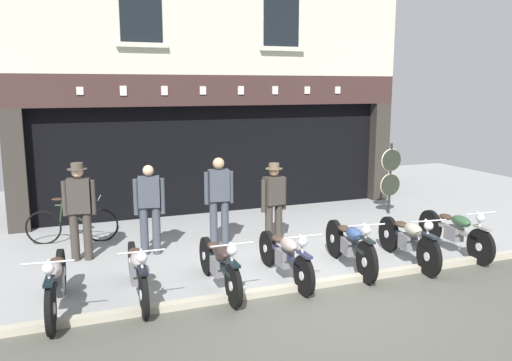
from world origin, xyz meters
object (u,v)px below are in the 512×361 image
object	(u,v)px
motorcycle_center_right	(350,244)
assistant_far_right	(274,200)
shopkeeper_center	(149,205)
leaning_bicycle	(72,225)
motorcycle_center	(285,255)
salesman_right	(219,197)
advert_board_near	(131,150)
motorcycle_far_left	(56,282)
motorcycle_far_right	(455,231)
tyre_sign_pole	(391,173)
motorcycle_right	(408,239)
motorcycle_left	(138,271)
salesman_left	(79,207)
motorcycle_center_left	(219,263)

from	to	relation	value
motorcycle_center_right	assistant_far_right	world-z (taller)	assistant_far_right
shopkeeper_center	leaning_bicycle	xyz separation A→B (m)	(-1.32, 1.29, -0.55)
motorcycle_center	shopkeeper_center	size ratio (longest dim) A/B	1.21
motorcycle_center_right	salesman_right	world-z (taller)	salesman_right
shopkeeper_center	advert_board_near	xyz separation A→B (m)	(0.08, 2.78, 0.69)
advert_board_near	motorcycle_far_left	bearing A→B (deg)	-109.58
motorcycle_center	motorcycle_far_right	world-z (taller)	motorcycle_far_right
salesman_right	tyre_sign_pole	world-z (taller)	salesman_right
motorcycle_right	assistant_far_right	size ratio (longest dim) A/B	1.25
motorcycle_left	motorcycle_right	bearing A→B (deg)	-179.47
motorcycle_center	salesman_left	world-z (taller)	salesman_left
motorcycle_left	motorcycle_center_right	distance (m)	3.51
motorcycle_center_right	salesman_left	size ratio (longest dim) A/B	1.14
salesman_right	tyre_sign_pole	distance (m)	4.73
motorcycle_far_left	motorcycle_center	bearing A→B (deg)	-174.04
motorcycle_center_right	leaning_bicycle	size ratio (longest dim) A/B	1.15
motorcycle_far_right	motorcycle_far_left	bearing A→B (deg)	4.30
motorcycle_center	leaning_bicycle	world-z (taller)	leaning_bicycle
motorcycle_center_right	tyre_sign_pole	bearing A→B (deg)	-126.53
motorcycle_left	motorcycle_right	world-z (taller)	same
motorcycle_far_left	assistant_far_right	distance (m)	4.42
motorcycle_far_left	salesman_right	xyz separation A→B (m)	(2.96, 2.07, 0.53)
motorcycle_center_right	assistant_far_right	size ratio (longest dim) A/B	1.25
motorcycle_left	tyre_sign_pole	size ratio (longest dim) A/B	1.20
motorcycle_left	advert_board_near	size ratio (longest dim) A/B	2.15
motorcycle_right	motorcycle_center_right	bearing A→B (deg)	2.52
tyre_sign_pole	salesman_right	bearing A→B (deg)	-167.62
shopkeeper_center	tyre_sign_pole	size ratio (longest dim) A/B	0.97
motorcycle_center_right	shopkeeper_center	bearing A→B (deg)	-26.64
advert_board_near	leaning_bicycle	world-z (taller)	advert_board_near
motorcycle_right	motorcycle_center	bearing A→B (deg)	6.17
salesman_left	tyre_sign_pole	xyz separation A→B (m)	(7.13, 0.91, 0.02)
motorcycle_center_right	tyre_sign_pole	size ratio (longest dim) A/B	1.16
shopkeeper_center	advert_board_near	size ratio (longest dim) A/B	1.74
motorcycle_center_left	tyre_sign_pole	size ratio (longest dim) A/B	1.18
assistant_far_right	motorcycle_center	bearing A→B (deg)	62.41
motorcycle_center_left	leaning_bicycle	distance (m)	3.92
assistant_far_right	advert_board_near	world-z (taller)	advert_board_near
motorcycle_center_right	motorcycle_right	bearing A→B (deg)	-177.17
motorcycle_center	motorcycle_right	world-z (taller)	motorcycle_right
motorcycle_far_right	shopkeeper_center	world-z (taller)	shopkeeper_center
motorcycle_right	leaning_bicycle	size ratio (longest dim) A/B	1.15
motorcycle_center_left	advert_board_near	world-z (taller)	advert_board_near
motorcycle_far_left	leaning_bicycle	bearing A→B (deg)	-89.40
motorcycle_far_right	salesman_right	xyz separation A→B (m)	(-3.92, 1.97, 0.54)
motorcycle_right	salesman_left	bearing A→B (deg)	-15.57
motorcycle_far_left	tyre_sign_pole	size ratio (longest dim) A/B	1.19
motorcycle_right	motorcycle_far_right	distance (m)	1.17
salesman_left	motorcycle_center	bearing A→B (deg)	152.19
shopkeeper_center	motorcycle_left	bearing A→B (deg)	86.00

